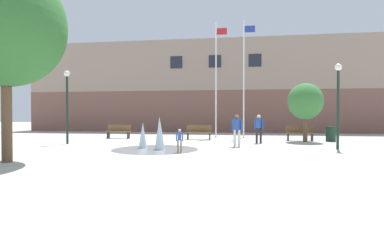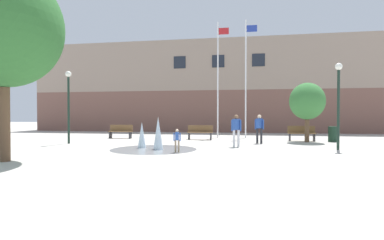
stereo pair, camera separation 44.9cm
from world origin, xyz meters
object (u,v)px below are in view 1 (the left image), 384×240
park_bench_center (300,133)px  park_bench_left_of_flagpoles (199,132)px  trash_can (331,134)px  lamp_post_right_lane (338,93)px  child_in_fountain (180,139)px  lamp_post_left_lane (67,96)px  flagpole_right (244,75)px  street_tree_foreground (6,26)px  adult_watching (259,126)px  park_bench_far_left (119,131)px  street_tree_near_building (305,102)px  teen_by_trashcan (237,128)px  flagpole_left (216,77)px

park_bench_center → park_bench_left_of_flagpoles: bearing=179.8°
trash_can → lamp_post_right_lane: bearing=-103.0°
child_in_fountain → lamp_post_left_lane: size_ratio=0.25×
lamp_post_left_lane → flagpole_right: bearing=31.1°
park_bench_center → street_tree_foreground: 15.70m
adult_watching → child_in_fountain: bearing=179.9°
child_in_fountain → trash_can: 10.22m
park_bench_far_left → lamp_post_right_lane: size_ratio=0.41×
park_bench_left_of_flagpoles → street_tree_foreground: size_ratio=0.24×
park_bench_center → lamp_post_right_lane: size_ratio=0.41×
adult_watching → lamp_post_left_lane: (-10.32, -1.86, 1.66)m
trash_can → street_tree_near_building: bearing=-162.9°
street_tree_near_building → park_bench_far_left: bearing=176.1°
teen_by_trashcan → flagpole_left: (-1.38, 5.98, 3.31)m
park_bench_center → street_tree_near_building: street_tree_near_building is taller
park_bench_left_of_flagpoles → park_bench_center: bearing=-0.2°
lamp_post_left_lane → street_tree_foreground: size_ratio=0.60×
child_in_fountain → trash_can: (7.96, 6.42, -0.13)m
park_bench_far_left → flagpole_left: flagpole_left is taller
adult_watching → trash_can: adult_watching is taller
park_bench_left_of_flagpoles → flagpole_right: 5.18m
trash_can → street_tree_near_building: street_tree_near_building is taller
trash_can → street_tree_near_building: (-1.57, -0.48, 1.91)m
flagpole_left → trash_can: bearing=-17.4°
adult_watching → lamp_post_right_lane: 4.44m
flagpole_left → street_tree_near_building: 6.27m
adult_watching → flagpole_left: flagpole_left is taller
teen_by_trashcan → child_in_fountain: size_ratio=1.61×
teen_by_trashcan → adult_watching: bearing=15.2°
park_bench_center → lamp_post_right_lane: bearing=-79.9°
adult_watching → street_tree_foreground: (-8.85, -7.97, 3.60)m
teen_by_trashcan → street_tree_near_building: bearing=-3.9°
park_bench_left_of_flagpoles → park_bench_center: size_ratio=1.00×
park_bench_left_of_flagpoles → street_tree_foreground: bearing=-117.8°
child_in_fountain → street_tree_near_building: (6.39, 5.94, 1.78)m
flagpole_left → lamp_post_left_lane: bearing=-143.0°
flagpole_left → lamp_post_right_lane: (5.97, -6.34, -1.68)m
lamp_post_right_lane → street_tree_near_building: bearing=99.3°
lamp_post_left_lane → street_tree_near_building: size_ratio=1.16×
park_bench_far_left → flagpole_left: 7.66m
flagpole_left → flagpole_right: 1.91m
park_bench_center → lamp_post_right_lane: lamp_post_right_lane is taller
teen_by_trashcan → park_bench_left_of_flagpoles: bearing=76.7°
flagpole_right → lamp_post_right_lane: bearing=-57.4°
flagpole_right → lamp_post_left_lane: flagpole_right is taller
lamp_post_right_lane → street_tree_near_building: lamp_post_right_lane is taller
flagpole_right → street_tree_near_building: bearing=-37.5°
lamp_post_left_lane → child_in_fountain: bearing=-22.4°
flagpole_right → park_bench_far_left: bearing=-167.5°
trash_can → child_in_fountain: bearing=-141.1°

